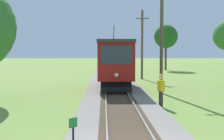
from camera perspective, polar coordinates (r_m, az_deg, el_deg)
The scene contains 7 objects.
red_tram at distance 25.11m, azimuth 0.44°, elevation 1.48°, with size 2.60×8.54×4.79m.
freight_car at distance 51.43m, azimuth -0.54°, elevation 1.73°, with size 2.40×5.20×2.31m.
utility_pole_near_tram at distance 23.24m, azimuth 8.79°, elevation 6.07°, with size 1.40×0.25×8.06m.
utility_pole_mid at distance 34.73m, azimuth 5.36°, elevation 4.64°, with size 1.40×0.36×7.41m.
trackside_signal_marker at distance 9.15m, azimuth -6.91°, elevation -11.51°, with size 0.21×0.21×1.18m.
track_worker at distance 17.55m, azimuth 8.68°, elevation -3.32°, with size 0.36×0.44×1.78m.
tree_left_near at distance 52.10m, azimuth 9.54°, elevation 5.87°, with size 3.75×3.75×7.25m.
Camera 1 is at (-0.83, -8.87, 3.01)m, focal length 51.53 mm.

